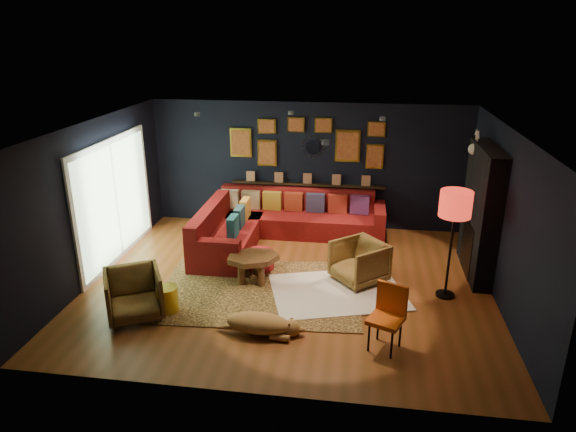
# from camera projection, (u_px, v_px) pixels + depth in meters

# --- Properties ---
(floor) EXTENTS (6.50, 6.50, 0.00)m
(floor) POSITION_uv_depth(u_px,v_px,m) (289.00, 284.00, 8.50)
(floor) COLOR brown
(floor) RESTS_ON ground
(room_walls) EXTENTS (6.50, 6.50, 6.50)m
(room_walls) POSITION_uv_depth(u_px,v_px,m) (289.00, 192.00, 7.95)
(room_walls) COLOR black
(room_walls) RESTS_ON ground
(sectional) EXTENTS (3.41, 2.69, 0.86)m
(sectional) POSITION_uv_depth(u_px,v_px,m) (271.00, 225.00, 10.15)
(sectional) COLOR maroon
(sectional) RESTS_ON ground
(ledge) EXTENTS (3.20, 0.12, 0.04)m
(ledge) POSITION_uv_depth(u_px,v_px,m) (307.00, 184.00, 10.67)
(ledge) COLOR black
(ledge) RESTS_ON room_walls
(gallery_wall) EXTENTS (3.15, 0.04, 1.02)m
(gallery_wall) POSITION_uv_depth(u_px,v_px,m) (307.00, 142.00, 10.40)
(gallery_wall) COLOR gold
(gallery_wall) RESTS_ON room_walls
(sunburst_mirror) EXTENTS (0.47, 0.16, 0.47)m
(sunburst_mirror) POSITION_uv_depth(u_px,v_px,m) (313.00, 147.00, 10.42)
(sunburst_mirror) COLOR silver
(sunburst_mirror) RESTS_ON room_walls
(fireplace) EXTENTS (0.31, 1.60, 2.20)m
(fireplace) POSITION_uv_depth(u_px,v_px,m) (480.00, 216.00, 8.56)
(fireplace) COLOR black
(fireplace) RESTS_ON ground
(deer_head) EXTENTS (0.50, 0.28, 0.45)m
(deer_head) POSITION_uv_depth(u_px,v_px,m) (485.00, 149.00, 8.66)
(deer_head) COLOR white
(deer_head) RESTS_ON fireplace
(sliding_door) EXTENTS (0.06, 2.80, 2.20)m
(sliding_door) POSITION_uv_depth(u_px,v_px,m) (115.00, 200.00, 9.11)
(sliding_door) COLOR white
(sliding_door) RESTS_ON ground
(ceiling_spots) EXTENTS (3.30, 2.50, 0.06)m
(ceiling_spots) POSITION_uv_depth(u_px,v_px,m) (296.00, 121.00, 8.36)
(ceiling_spots) COLOR black
(ceiling_spots) RESTS_ON room_walls
(shag_rug) EXTENTS (2.40, 2.02, 0.03)m
(shag_rug) POSITION_uv_depth(u_px,v_px,m) (338.00, 292.00, 8.20)
(shag_rug) COLOR white
(shag_rug) RESTS_ON ground
(leopard_rug) EXTENTS (3.31, 2.47, 0.02)m
(leopard_rug) POSITION_uv_depth(u_px,v_px,m) (260.00, 290.00, 8.25)
(leopard_rug) COLOR tan
(leopard_rug) RESTS_ON ground
(coffee_table) EXTENTS (1.06, 0.93, 0.44)m
(coffee_table) POSITION_uv_depth(u_px,v_px,m) (253.00, 261.00, 8.44)
(coffee_table) COLOR brown
(coffee_table) RESTS_ON shag_rug
(pouf) EXTENTS (0.48, 0.48, 0.32)m
(pouf) POSITION_uv_depth(u_px,v_px,m) (260.00, 259.00, 8.95)
(pouf) COLOR #A41B24
(pouf) RESTS_ON shag_rug
(armchair_left) EXTENTS (1.02, 1.00, 0.79)m
(armchair_left) POSITION_uv_depth(u_px,v_px,m) (134.00, 292.00, 7.40)
(armchair_left) COLOR #B8873B
(armchair_left) RESTS_ON ground
(armchair_right) EXTENTS (1.02, 1.03, 0.77)m
(armchair_right) POSITION_uv_depth(u_px,v_px,m) (359.00, 260.00, 8.44)
(armchair_right) COLOR #B8873B
(armchair_right) RESTS_ON ground
(gold_stool) EXTENTS (0.32, 0.32, 0.40)m
(gold_stool) POSITION_uv_depth(u_px,v_px,m) (167.00, 299.00, 7.59)
(gold_stool) COLOR gold
(gold_stool) RESTS_ON ground
(orange_chair) EXTENTS (0.55, 0.55, 0.88)m
(orange_chair) POSITION_uv_depth(u_px,v_px,m) (388.00, 312.00, 6.66)
(orange_chair) COLOR black
(orange_chair) RESTS_ON ground
(floor_lamp) EXTENTS (0.48, 0.48, 1.73)m
(floor_lamp) POSITION_uv_depth(u_px,v_px,m) (455.00, 208.00, 7.61)
(floor_lamp) COLOR black
(floor_lamp) RESTS_ON ground
(dog) EXTENTS (1.27, 0.68, 0.39)m
(dog) POSITION_uv_depth(u_px,v_px,m) (258.00, 320.00, 7.04)
(dog) COLOR tan
(dog) RESTS_ON leopard_rug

